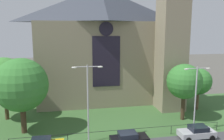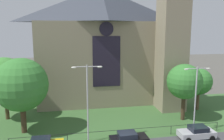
{
  "view_description": "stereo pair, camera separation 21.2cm",
  "coord_description": "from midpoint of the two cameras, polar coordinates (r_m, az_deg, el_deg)",
  "views": [
    {
      "loc": [
        -5.61,
        -22.15,
        12.55
      ],
      "look_at": [
        0.07,
        8.0,
        7.28
      ],
      "focal_mm": 36.92,
      "sensor_mm": 36.0,
      "label": 1
    },
    {
      "loc": [
        -5.4,
        -22.19,
        12.55
      ],
      "look_at": [
        0.07,
        8.0,
        7.28
      ],
      "focal_mm": 36.92,
      "sensor_mm": 36.0,
      "label": 2
    }
  ],
  "objects": [
    {
      "name": "streetlamp_near",
      "position": [
        25.6,
        -6.25,
        -6.05
      ],
      "size": [
        3.37,
        0.26,
        8.9
      ],
      "color": "#B2B2B7",
      "rests_on": "ground"
    },
    {
      "name": "tree_right_far",
      "position": [
        38.94,
        20.41,
        -2.68
      ],
      "size": [
        4.23,
        4.23,
        6.73
      ],
      "color": "brown",
      "rests_on": "ground"
    },
    {
      "name": "iron_railing",
      "position": [
        27.85,
        2.18,
        -14.87
      ],
      "size": [
        24.93,
        0.07,
        1.13
      ],
      "color": "black",
      "rests_on": "ground"
    },
    {
      "name": "ground",
      "position": [
        34.97,
        -0.92,
        -11.28
      ],
      "size": [
        160.0,
        160.0,
        0.0
      ],
      "primitive_type": "plane",
      "color": "#56544C"
    },
    {
      "name": "church_building",
      "position": [
        41.61,
        -1.73,
        6.61
      ],
      "size": [
        23.2,
        16.2,
        26.0
      ],
      "color": "gray",
      "rests_on": "ground"
    },
    {
      "name": "grass_verge",
      "position": [
        33.14,
        -0.32,
        -12.5
      ],
      "size": [
        120.0,
        20.0,
        0.01
      ],
      "primitive_type": "cube",
      "color": "#3D6633",
      "rests_on": "ground"
    },
    {
      "name": "tree_right_near",
      "position": [
        33.58,
        17.3,
        -2.76
      ],
      "size": [
        4.91,
        4.91,
        8.02
      ],
      "color": "#423021",
      "rests_on": "ground"
    },
    {
      "name": "streetlamp_far",
      "position": [
        29.61,
        19.86,
        -5.05
      ],
      "size": [
        3.37,
        0.26,
        8.32
      ],
      "color": "#B2B2B7",
      "rests_on": "ground"
    },
    {
      "name": "tree_left_far",
      "position": [
        35.45,
        -25.28,
        -2.05
      ],
      "size": [
        6.06,
        6.06,
        8.92
      ],
      "color": "#4C3823",
      "rests_on": "ground"
    },
    {
      "name": "tree_left_near",
      "position": [
        29.83,
        -21.76,
        -3.47
      ],
      "size": [
        6.49,
        6.49,
        9.35
      ],
      "color": "#423021",
      "rests_on": "ground"
    },
    {
      "name": "parked_car_black",
      "position": [
        26.6,
        3.96,
        -16.62
      ],
      "size": [
        4.24,
        2.1,
        1.51
      ],
      "rotation": [
        0.0,
        0.0,
        0.02
      ],
      "color": "black",
      "rests_on": "ground"
    },
    {
      "name": "parked_car_silver",
      "position": [
        29.75,
        20.08,
        -14.25
      ],
      "size": [
        4.22,
        2.05,
        1.51
      ],
      "rotation": [
        0.0,
        0.0,
        3.13
      ],
      "color": "#B7B7BC",
      "rests_on": "ground"
    }
  ]
}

